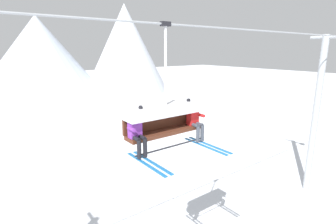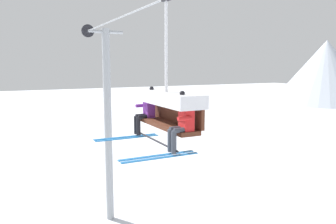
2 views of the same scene
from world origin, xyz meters
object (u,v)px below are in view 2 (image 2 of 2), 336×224
object	(u,v)px
skier_purple	(145,111)
chairlift_chair	(169,103)
lift_tower_near	(108,122)
skier_red	(181,122)

from	to	relation	value
skier_purple	chairlift_chair	bearing A→B (deg)	12.01
lift_tower_near	skier_red	distance (m)	9.10
skier_purple	skier_red	xyz separation A→B (m)	(2.01, 0.00, 0.00)
chairlift_chair	skier_purple	distance (m)	1.07
skier_purple	skier_red	world-z (taller)	same
lift_tower_near	skier_purple	distance (m)	7.13
skier_red	chairlift_chair	bearing A→B (deg)	167.99
skier_purple	lift_tower_near	bearing A→B (deg)	172.38
lift_tower_near	chairlift_chair	bearing A→B (deg)	-5.13
lift_tower_near	chairlift_chair	world-z (taller)	lift_tower_near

